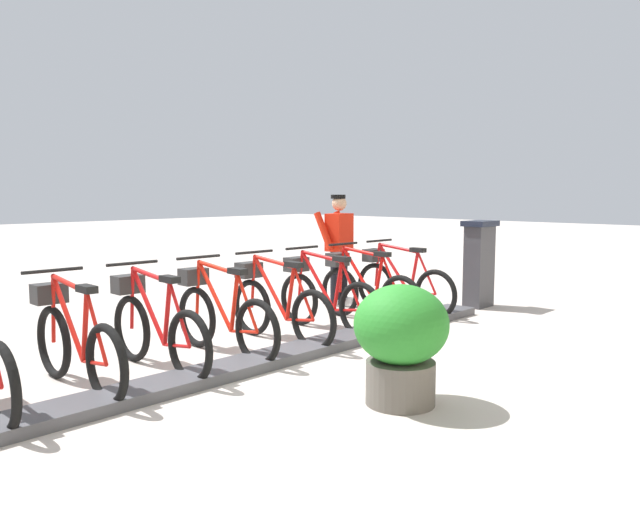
{
  "coord_description": "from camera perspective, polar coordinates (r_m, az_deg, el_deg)",
  "views": [
    {
      "loc": [
        -4.5,
        4.09,
        1.7
      ],
      "look_at": [
        0.5,
        -1.17,
        0.9
      ],
      "focal_mm": 34.73,
      "sensor_mm": 36.0,
      "label": 1
    }
  ],
  "objects": [
    {
      "name": "bike_docked_2",
      "position": [
        7.59,
        0.37,
        -3.35
      ],
      "size": [
        1.72,
        0.54,
        1.02
      ],
      "color": "black",
      "rests_on": "ground"
    },
    {
      "name": "planter_bush",
      "position": [
        5.01,
        7.47,
        -7.12
      ],
      "size": [
        0.76,
        0.76,
        0.97
      ],
      "color": "#59544C",
      "rests_on": "ground"
    },
    {
      "name": "bike_docked_0",
      "position": [
        8.79,
        7.4,
        -2.08
      ],
      "size": [
        1.72,
        0.54,
        1.02
      ],
      "color": "black",
      "rests_on": "ground"
    },
    {
      "name": "bike_docked_6",
      "position": [
        5.76,
        -21.72,
        -6.9
      ],
      "size": [
        1.72,
        0.54,
        1.02
      ],
      "color": "black",
      "rests_on": "ground"
    },
    {
      "name": "bike_docked_4",
      "position": [
        6.56,
        -9.11,
        -4.97
      ],
      "size": [
        1.72,
        0.54,
        1.02
      ],
      "color": "black",
      "rests_on": "ground"
    },
    {
      "name": "bike_docked_5",
      "position": [
        6.12,
        -15.0,
        -5.91
      ],
      "size": [
        1.72,
        0.54,
        1.02
      ],
      "color": "black",
      "rests_on": "ground"
    },
    {
      "name": "ground_plane",
      "position": [
        6.31,
        -4.1,
        -9.35
      ],
      "size": [
        60.0,
        60.0,
        0.0
      ],
      "primitive_type": "plane",
      "color": "#BDB1A8"
    },
    {
      "name": "worker_near_rack",
      "position": [
        9.29,
        1.72,
        1.39
      ],
      "size": [
        0.49,
        0.66,
        1.66
      ],
      "color": "white",
      "rests_on": "ground"
    },
    {
      "name": "payment_kiosk",
      "position": [
        9.43,
        14.43,
        -0.21
      ],
      "size": [
        0.36,
        0.52,
        1.28
      ],
      "color": "#38383D",
      "rests_on": "ground"
    },
    {
      "name": "bike_docked_1",
      "position": [
        8.18,
        4.14,
        -2.67
      ],
      "size": [
        1.72,
        0.54,
        1.02
      ],
      "color": "black",
      "rests_on": "ground"
    },
    {
      "name": "dock_rail_base",
      "position": [
        6.3,
        -4.1,
        -8.91
      ],
      "size": [
        0.44,
        7.09,
        0.1
      ],
      "primitive_type": "cube",
      "color": "#47474C",
      "rests_on": "ground"
    },
    {
      "name": "bike_docked_3",
      "position": [
        7.05,
        -4.02,
        -4.11
      ],
      "size": [
        1.72,
        0.54,
        1.02
      ],
      "color": "black",
      "rests_on": "ground"
    }
  ]
}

